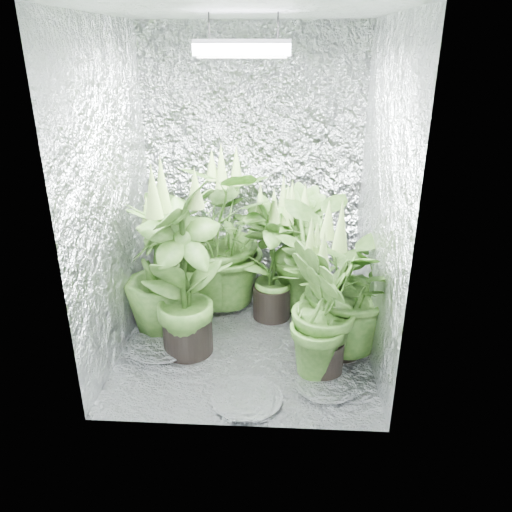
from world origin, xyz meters
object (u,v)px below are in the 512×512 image
Objects in this scene: plant_a at (220,233)px; plant_g at (323,311)px; circulation_fan at (330,284)px; plant_d at (161,272)px; plant_b at (272,261)px; plant_c at (297,252)px; grow_lamp at (244,48)px; plant_e at (344,284)px; plant_f at (184,271)px.

plant_a is 1.12m from plant_g.
plant_a reaches higher than circulation_fan.
plant_d is at bearing 157.22° from plant_g.
plant_a reaches higher than plant_b.
plant_g is 2.73× the size of circulation_fan.
grow_lamp is at bearing -122.88° from plant_c.
plant_g is (0.14, -0.84, -0.02)m from plant_c.
plant_b is 0.99× the size of plant_c.
plant_a is 1.30× the size of plant_b.
plant_e is (1.19, -0.18, 0.03)m from plant_d.
grow_lamp is 1.89m from circulation_fan.
grow_lamp is 0.40× the size of plant_a.
plant_d is at bearing -161.78° from plant_b.
plant_a is at bearing 177.77° from circulation_fan.
grow_lamp is at bearing -67.15° from plant_a.
plant_b is 0.99× the size of plant_d.
plant_e is 0.82× the size of plant_f.
grow_lamp is 0.49× the size of plant_e.
plant_f reaches higher than plant_b.
circulation_fan is (-0.01, 0.68, -0.34)m from plant_e.
circulation_fan is (1.18, 0.50, -0.31)m from plant_d.
plant_c is (0.18, 0.16, 0.01)m from plant_b.
plant_c is 0.99× the size of plant_d.
plant_f is 0.88m from plant_g.
grow_lamp reaches higher than plant_c.
plant_g is at bearing -22.78° from plant_d.
plant_f reaches higher than plant_e.
plant_f is (0.21, -0.24, 0.12)m from plant_d.
plant_g is (-0.14, -0.26, -0.05)m from plant_e.
plant_d is 0.79× the size of plant_f.
plant_a is (-0.23, 0.54, -1.25)m from grow_lamp.
plant_a is at bearing 129.03° from plant_g.
plant_e is at bearing -64.51° from plant_c.
plant_c is 0.65m from plant_e.
plant_e is 2.94× the size of circulation_fan.
plant_c is 1.03× the size of plant_g.
plant_f is at bearing -150.24° from circulation_fan.
plant_b is at bearing 136.98° from plant_e.
plant_c is 0.85m from plant_g.
grow_lamp is 1.38m from plant_a.
plant_c reaches higher than plant_b.
plant_d is (-0.73, -0.24, 0.01)m from plant_b.
circulation_fan is at bearing 5.16° from plant_a.
plant_f is 1.31× the size of plant_g.
plant_a is 3.62× the size of circulation_fan.
plant_b is at bearing 65.87° from grow_lamp.
plant_a is 0.56m from plant_d.
plant_c is at bearing 115.49° from plant_e.
plant_c is 0.99m from plant_d.
plant_b is at bearing -157.21° from circulation_fan.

